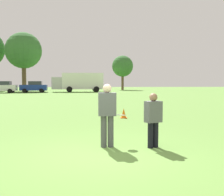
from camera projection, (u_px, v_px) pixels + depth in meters
name	position (u px, v px, depth m)	size (l,w,h in m)	color
ground_plane	(105.00, 155.00, 6.66)	(157.10, 157.10, 0.00)	#608C3D
player_thrower	(107.00, 112.00, 7.37)	(0.48, 0.28, 1.73)	#4C4C51
player_defender	(153.00, 117.00, 7.32)	(0.50, 0.41, 1.48)	black
frisbee	(121.00, 115.00, 7.63)	(0.27, 0.27, 0.07)	white
traffic_cone	(124.00, 113.00, 13.26)	(0.32, 0.32, 0.48)	#D8590C
parked_car_center	(3.00, 87.00, 41.74)	(4.33, 2.46, 1.82)	silver
parked_car_mid_right	(34.00, 87.00, 43.56)	(4.33, 2.46, 1.82)	navy
box_truck	(79.00, 82.00, 45.66)	(8.66, 3.43, 3.18)	white
tree_east_birch	(24.00, 51.00, 49.90)	(6.65, 6.65, 10.80)	brown
tree_east_oak	(123.00, 66.00, 56.30)	(4.40, 4.40, 7.15)	brown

